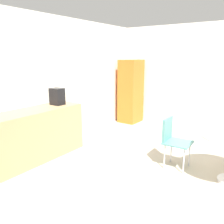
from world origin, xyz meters
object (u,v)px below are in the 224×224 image
locker_cabinet (131,91)px  coffee_maker (57,97)px  chair_teal (172,137)px  mug_white (55,102)px

locker_cabinet → coffee_maker: size_ratio=5.38×
chair_teal → mug_white: size_ratio=6.43×
chair_teal → coffee_maker: coffee_maker is taller
mug_white → coffee_maker: bearing=-96.9°
locker_cabinet → mug_white: 2.59m
mug_white → coffee_maker: size_ratio=0.40×
chair_teal → mug_white: mug_white is taller
locker_cabinet → chair_teal: locker_cabinet is taller
coffee_maker → chair_teal: bearing=-75.9°
locker_cabinet → coffee_maker: bearing=177.8°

